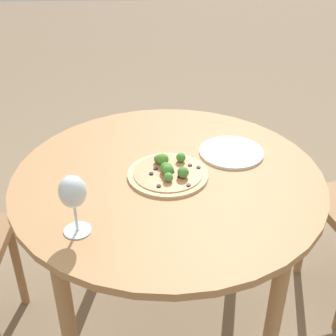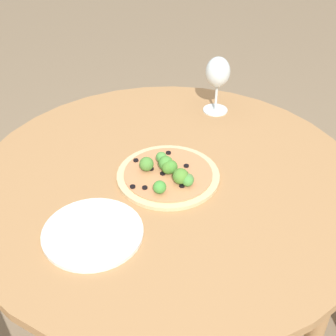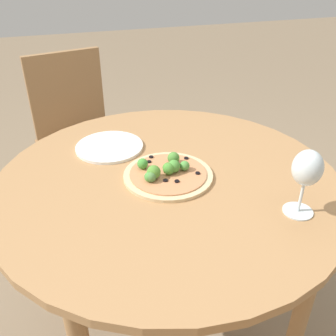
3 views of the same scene
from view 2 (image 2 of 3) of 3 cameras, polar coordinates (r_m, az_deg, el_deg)
name	(u,v)px [view 2 (image 2 of 3)]	position (r m, az deg, el deg)	size (l,w,h in m)	color
dining_table	(168,205)	(1.28, 0.02, -4.52)	(1.03, 1.03, 0.77)	#A87A4C
pizza	(168,174)	(1.20, 0.01, -0.72)	(0.27, 0.27, 0.05)	#DBBC89
wine_glass	(218,74)	(1.45, 6.09, 11.35)	(0.08, 0.08, 0.18)	silver
plate_near	(93,233)	(1.07, -9.16, -7.80)	(0.23, 0.23, 0.01)	white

